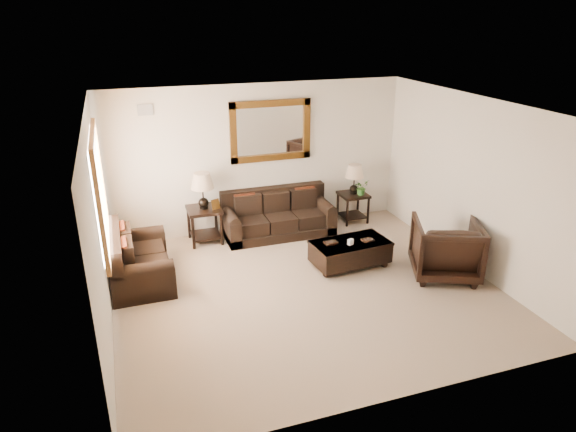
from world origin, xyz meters
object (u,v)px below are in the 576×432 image
object	(u,v)px
end_table_right	(354,185)
armchair	(446,246)
end_table_left	(203,198)
loveseat	(137,262)
sofa	(278,218)
coffee_table	(350,251)

from	to	relation	value
end_table_right	armchair	distance (m)	2.53
end_table_left	end_table_right	size ratio (longest dim) A/B	1.12
loveseat	end_table_left	bearing A→B (deg)	-48.45
sofa	armchair	size ratio (longest dim) A/B	1.99
sofa	end_table_left	world-z (taller)	end_table_left
loveseat	end_table_right	bearing A→B (deg)	-74.73
sofa	armchair	bearing A→B (deg)	-50.65
end_table_right	armchair	size ratio (longest dim) A/B	1.14
coffee_table	armchair	world-z (taller)	armchair
sofa	coffee_table	xyz separation A→B (m)	(0.71, -1.62, -0.03)
armchair	coffee_table	bearing A→B (deg)	-7.87
coffee_table	end_table_right	bearing A→B (deg)	58.11
loveseat	end_table_left	world-z (taller)	end_table_left
end_table_left	armchair	size ratio (longest dim) A/B	1.28
sofa	loveseat	size ratio (longest dim) A/B	1.33
armchair	sofa	bearing A→B (deg)	-26.94
sofa	end_table_right	size ratio (longest dim) A/B	1.74
sofa	end_table_right	xyz separation A→B (m)	(1.58, 0.09, 0.45)
loveseat	end_table_right	xyz separation A→B (m)	(4.16, 1.14, 0.44)
loveseat	armchair	bearing A→B (deg)	-106.56
end_table_right	armchair	world-z (taller)	end_table_right
sofa	loveseat	world-z (taller)	loveseat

